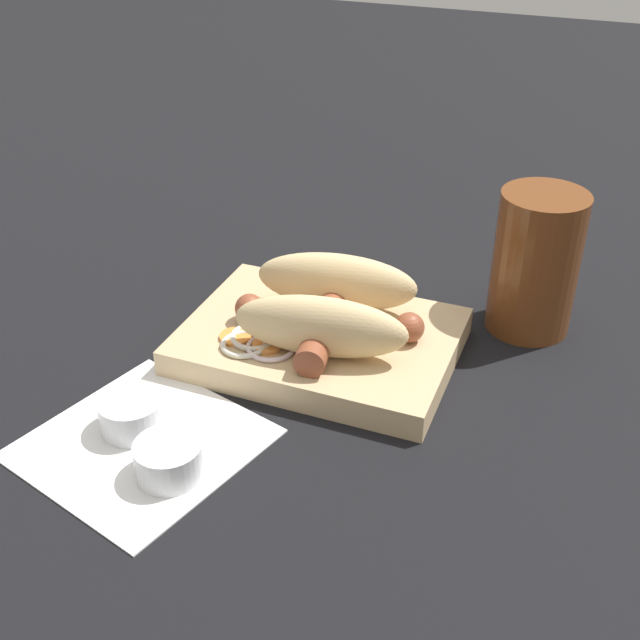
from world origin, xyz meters
TOP-DOWN VIEW (x-y plane):
  - ground_plane at (0.00, 0.00)m, footprint 3.00×3.00m
  - food_tray at (0.00, 0.00)m, footprint 0.23×0.17m
  - bread_roll at (-0.01, -0.00)m, footprint 0.16×0.13m
  - sausage at (-0.01, -0.00)m, footprint 0.17×0.14m
  - pickled_veggies at (0.04, 0.04)m, footprint 0.07×0.06m
  - napkin at (0.08, 0.16)m, footprint 0.19×0.19m
  - condiment_cup_near at (0.10, 0.15)m, footprint 0.05×0.05m
  - condiment_cup_far at (0.04, 0.18)m, footprint 0.05×0.05m
  - drink_glass at (-0.16, -0.11)m, footprint 0.08×0.08m

SIDE VIEW (x-z plane):
  - ground_plane at x=0.00m, z-range 0.00..0.00m
  - napkin at x=0.08m, z-range 0.00..0.00m
  - food_tray at x=0.00m, z-range 0.00..0.02m
  - condiment_cup_near at x=0.10m, z-range 0.00..0.03m
  - condiment_cup_far at x=0.04m, z-range 0.00..0.03m
  - pickled_veggies at x=0.04m, z-range 0.02..0.03m
  - sausage at x=-0.01m, z-range 0.02..0.05m
  - bread_roll at x=-0.01m, z-range 0.02..0.08m
  - drink_glass at x=-0.16m, z-range 0.00..0.13m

